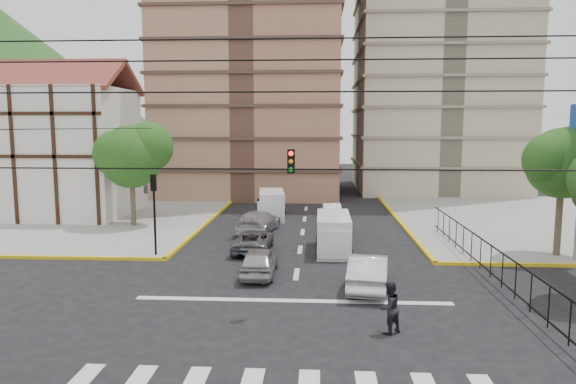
# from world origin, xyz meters

# --- Properties ---
(ground) EXTENTS (160.00, 160.00, 0.00)m
(ground) POSITION_xyz_m (0.00, 0.00, 0.00)
(ground) COLOR black
(ground) RESTS_ON ground
(sidewalk_nw) EXTENTS (26.00, 26.00, 0.15)m
(sidewalk_nw) POSITION_xyz_m (-20.00, 20.00, 0.07)
(sidewalk_nw) COLOR gray
(sidewalk_nw) RESTS_ON ground
(sidewalk_ne) EXTENTS (26.00, 26.00, 0.15)m
(sidewalk_ne) POSITION_xyz_m (20.00, 20.00, 0.07)
(sidewalk_ne) COLOR gray
(sidewalk_ne) RESTS_ON ground
(stop_line) EXTENTS (13.00, 0.40, 0.01)m
(stop_line) POSITION_xyz_m (0.00, 1.20, 0.01)
(stop_line) COLOR silver
(stop_line) RESTS_ON ground
(tudor_building) EXTENTS (10.80, 8.05, 12.23)m
(tudor_building) POSITION_xyz_m (-19.00, 20.00, 5.25)
(tudor_building) COLOR silver
(tudor_building) RESTS_ON ground
(distant_hill) EXTENTS (70.00, 70.00, 28.00)m
(distant_hill) POSITION_xyz_m (-55.00, 70.00, 14.00)
(distant_hill) COLOR #1E511B
(distant_hill) RESTS_ON ground
(park_fence) EXTENTS (0.10, 22.50, 1.66)m
(park_fence) POSITION_xyz_m (9.00, 4.50, 0.00)
(park_fence) COLOR black
(park_fence) RESTS_ON ground
(tree_park_c) EXTENTS (4.65, 3.80, 7.25)m
(tree_park_c) POSITION_xyz_m (14.09, 9.01, 5.34)
(tree_park_c) COLOR #473828
(tree_park_c) RESTS_ON ground
(tree_tudor) EXTENTS (5.39, 4.40, 7.43)m
(tree_tudor) POSITION_xyz_m (-11.90, 16.01, 5.22)
(tree_tudor) COLOR #473828
(tree_tudor) RESTS_ON ground
(traffic_light_nw) EXTENTS (0.28, 0.22, 4.40)m
(traffic_light_nw) POSITION_xyz_m (-7.80, 7.80, 3.11)
(traffic_light_nw) COLOR black
(traffic_light_nw) RESTS_ON ground
(traffic_light_hanging) EXTENTS (18.00, 9.12, 0.92)m
(traffic_light_hanging) POSITION_xyz_m (0.00, -2.04, 5.90)
(traffic_light_hanging) COLOR black
(traffic_light_hanging) RESTS_ON ground
(van_right_lane) EXTENTS (1.99, 4.69, 2.11)m
(van_right_lane) POSITION_xyz_m (1.91, 9.41, 1.03)
(van_right_lane) COLOR silver
(van_right_lane) RESTS_ON ground
(van_left_lane) EXTENTS (2.35, 4.91, 2.14)m
(van_left_lane) POSITION_xyz_m (-2.57, 19.93, 1.04)
(van_left_lane) COLOR silver
(van_left_lane) RESTS_ON ground
(car_silver_front_left) EXTENTS (1.62, 4.03, 1.37)m
(car_silver_front_left) POSITION_xyz_m (-1.77, 4.75, 0.69)
(car_silver_front_left) COLOR #A3A2A7
(car_silver_front_left) RESTS_ON ground
(car_white_front_right) EXTENTS (2.28, 4.86, 1.54)m
(car_white_front_right) POSITION_xyz_m (3.26, 3.03, 0.77)
(car_white_front_right) COLOR silver
(car_white_front_right) RESTS_ON ground
(car_grey_mid_left) EXTENTS (2.07, 4.46, 1.24)m
(car_grey_mid_left) POSITION_xyz_m (-2.66, 9.49, 0.62)
(car_grey_mid_left) COLOR slate
(car_grey_mid_left) RESTS_ON ground
(car_silver_rear_left) EXTENTS (2.94, 5.43, 1.49)m
(car_silver_rear_left) POSITION_xyz_m (-2.99, 14.79, 0.75)
(car_silver_rear_left) COLOR #B3B4B8
(car_silver_rear_left) RESTS_ON ground
(car_darkgrey_mid_right) EXTENTS (1.86, 4.30, 1.45)m
(car_darkgrey_mid_right) POSITION_xyz_m (2.20, 14.59, 0.72)
(car_darkgrey_mid_right) COLOR #262628
(car_darkgrey_mid_right) RESTS_ON ground
(car_white_rear_right) EXTENTS (1.52, 3.94, 1.28)m
(car_white_rear_right) POSITION_xyz_m (2.05, 20.10, 0.64)
(car_white_rear_right) COLOR white
(car_white_rear_right) RESTS_ON ground
(pedestrian_crosswalk) EXTENTS (1.12, 1.07, 1.82)m
(pedestrian_crosswalk) POSITION_xyz_m (3.48, -1.92, 0.91)
(pedestrian_crosswalk) COLOR black
(pedestrian_crosswalk) RESTS_ON ground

